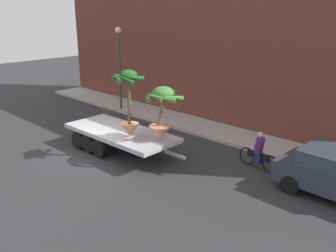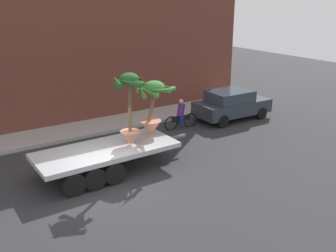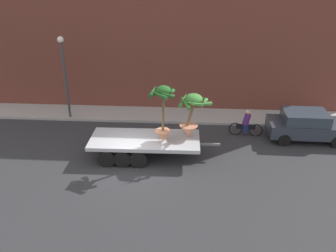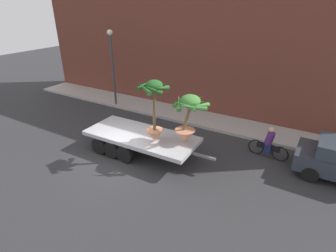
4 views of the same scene
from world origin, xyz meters
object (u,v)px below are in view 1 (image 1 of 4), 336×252
(potted_palm_middle, at_px, (162,111))
(potted_palm_rear, at_px, (129,101))
(flatbed_trailer, at_px, (117,134))
(street_lamp, at_px, (119,58))
(cyclist, at_px, (259,152))

(potted_palm_middle, bearing_deg, potted_palm_rear, -158.01)
(flatbed_trailer, height_order, potted_palm_middle, potted_palm_middle)
(potted_palm_rear, distance_m, street_lamp, 7.51)
(potted_palm_rear, distance_m, potted_palm_middle, 1.43)
(potted_palm_rear, relative_size, street_lamp, 0.57)
(flatbed_trailer, bearing_deg, cyclist, 25.67)
(potted_palm_rear, bearing_deg, potted_palm_middle, 21.99)
(street_lamp, bearing_deg, potted_palm_rear, -36.14)
(cyclist, distance_m, street_lamp, 10.77)
(cyclist, bearing_deg, potted_palm_middle, -142.17)
(flatbed_trailer, relative_size, cyclist, 3.42)
(potted_palm_rear, xyz_separation_m, cyclist, (4.31, 2.86, -1.80))
(flatbed_trailer, distance_m, potted_palm_rear, 2.09)
(potted_palm_middle, bearing_deg, street_lamp, 152.16)
(flatbed_trailer, distance_m, potted_palm_middle, 2.90)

